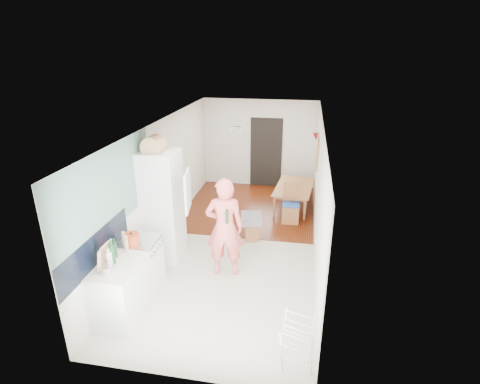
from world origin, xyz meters
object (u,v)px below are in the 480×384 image
(dining_chair, at_px, (291,204))
(stool, at_px, (251,231))
(person, at_px, (224,219))
(dining_table, at_px, (295,198))
(drying_rack, at_px, (297,345))

(dining_chair, height_order, stool, dining_chair)
(person, xyz_separation_m, dining_table, (1.12, 3.19, -0.85))
(stool, bearing_deg, person, -102.10)
(drying_rack, bearing_deg, person, 143.03)
(dining_table, distance_m, drying_rack, 5.16)
(person, relative_size, drying_rack, 2.88)
(person, height_order, drying_rack, person)
(person, xyz_separation_m, stool, (0.28, 1.32, -0.89))
(dining_chair, height_order, drying_rack, dining_chair)
(stool, xyz_separation_m, drying_rack, (1.07, -3.28, 0.19))
(dining_chair, xyz_separation_m, stool, (-0.77, -0.99, -0.27))
(person, distance_m, dining_table, 3.49)
(person, distance_m, stool, 1.62)
(dining_table, relative_size, drying_rack, 1.79)
(stool, distance_m, drying_rack, 3.46)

